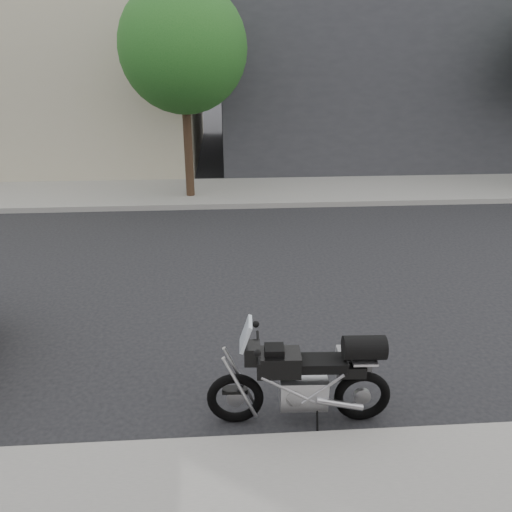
{
  "coord_description": "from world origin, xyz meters",
  "views": [
    {
      "loc": [
        1.06,
        8.34,
        4.08
      ],
      "look_at": [
        0.53,
        0.64,
        0.9
      ],
      "focal_mm": 35.0,
      "sensor_mm": 36.0,
      "label": 1
    }
  ],
  "objects": [
    {
      "name": "ground",
      "position": [
        0.0,
        0.0,
        0.0
      ],
      "size": [
        120.0,
        120.0,
        0.0
      ],
      "primitive_type": "plane",
      "color": "black",
      "rests_on": "ground"
    },
    {
      "name": "street_tree_mid",
      "position": [
        2.0,
        -6.0,
        4.14
      ],
      "size": [
        3.4,
        3.4,
        5.7
      ],
      "color": "#362518",
      "rests_on": "far_sidewalk"
    },
    {
      "name": "far_sidewalk",
      "position": [
        0.0,
        -6.5,
        0.07
      ],
      "size": [
        44.0,
        3.0,
        0.15
      ],
      "primitive_type": "cube",
      "color": "gray",
      "rests_on": "ground"
    },
    {
      "name": "motorcycle",
      "position": [
        0.09,
        3.6,
        0.59
      ],
      "size": [
        2.16,
        0.7,
        1.36
      ],
      "rotation": [
        0.0,
        0.0,
        -0.04
      ],
      "color": "black",
      "rests_on": "ground"
    },
    {
      "name": "far_building_dark",
      "position": [
        -7.0,
        -13.5,
        3.5
      ],
      "size": [
        16.0,
        11.0,
        7.0
      ],
      "color": "#2B2C31",
      "rests_on": "ground"
    },
    {
      "name": "far_building_cream",
      "position": [
        9.0,
        -13.5,
        4.0
      ],
      "size": [
        14.0,
        11.0,
        8.0
      ],
      "color": "#ADA58B",
      "rests_on": "ground"
    }
  ]
}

